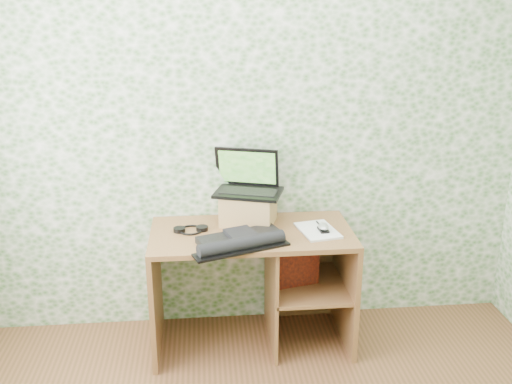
{
  "coord_description": "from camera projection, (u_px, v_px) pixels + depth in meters",
  "views": [
    {
      "loc": [
        -0.28,
        -1.68,
        2.06
      ],
      "look_at": [
        0.02,
        1.39,
        1.01
      ],
      "focal_mm": 40.0,
      "sensor_mm": 36.0,
      "label": 1
    }
  ],
  "objects": [
    {
      "name": "keyboard",
      "position": [
        241.0,
        241.0,
        3.19
      ],
      "size": [
        0.55,
        0.44,
        0.08
      ],
      "rotation": [
        0.0,
        0.0,
        0.35
      ],
      "color": "black",
      "rests_on": "desk"
    },
    {
      "name": "desk",
      "position": [
        264.0,
        270.0,
        3.5
      ],
      "size": [
        1.2,
        0.6,
        0.75
      ],
      "color": "brown",
      "rests_on": "floor"
    },
    {
      "name": "red_box",
      "position": [
        297.0,
        260.0,
        3.47
      ],
      "size": [
        0.28,
        0.14,
        0.32
      ],
      "primitive_type": "cube",
      "rotation": [
        0.0,
        0.0,
        0.24
      ],
      "color": "maroon",
      "rests_on": "desk"
    },
    {
      "name": "notepad",
      "position": [
        318.0,
        231.0,
        3.38
      ],
      "size": [
        0.25,
        0.32,
        0.01
      ],
      "primitive_type": "cube",
      "rotation": [
        0.0,
        0.0,
        0.2
      ],
      "color": "silver",
      "rests_on": "desk"
    },
    {
      "name": "laptop",
      "position": [
        248.0,
        182.0,
        3.48
      ],
      "size": [
        0.46,
        0.39,
        0.26
      ],
      "rotation": [
        0.0,
        0.0,
        -0.31
      ],
      "color": "black",
      "rests_on": "riser"
    },
    {
      "name": "riser",
      "position": [
        249.0,
        208.0,
        3.49
      ],
      "size": [
        0.38,
        0.34,
        0.19
      ],
      "primitive_type": "cube",
      "rotation": [
        0.0,
        0.0,
        -0.31
      ],
      "color": "#9C7746",
      "rests_on": "desk"
    },
    {
      "name": "wall_back",
      "position": [
        247.0,
        129.0,
        3.5
      ],
      "size": [
        3.5,
        0.0,
        3.5
      ],
      "primitive_type": "plane",
      "rotation": [
        1.57,
        0.0,
        0.0
      ],
      "color": "white",
      "rests_on": "ground"
    },
    {
      "name": "pen",
      "position": [
        321.0,
        226.0,
        3.42
      ],
      "size": [
        0.03,
        0.15,
        0.01
      ],
      "primitive_type": "cylinder",
      "rotation": [
        1.57,
        0.0,
        0.16
      ],
      "color": "black",
      "rests_on": "notepad"
    },
    {
      "name": "mouse",
      "position": [
        323.0,
        228.0,
        3.35
      ],
      "size": [
        0.07,
        0.1,
        0.03
      ],
      "primitive_type": "ellipsoid",
      "rotation": [
        0.0,
        0.0,
        0.09
      ],
      "color": "silver",
      "rests_on": "notepad"
    },
    {
      "name": "headphones",
      "position": [
        191.0,
        230.0,
        3.39
      ],
      "size": [
        0.21,
        0.16,
        0.03
      ],
      "rotation": [
        0.0,
        0.0,
        0.06
      ],
      "color": "black",
      "rests_on": "desk"
    }
  ]
}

